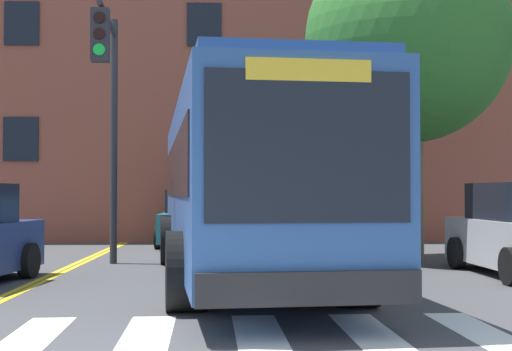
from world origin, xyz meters
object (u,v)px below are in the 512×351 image
(traffic_light_overhead, at_px, (109,92))
(street_tree_curbside_large, at_px, (408,42))
(city_bus, at_px, (240,182))
(car_teal_behind_bus, at_px, (196,220))

(traffic_light_overhead, relative_size, street_tree_curbside_large, 0.72)
(city_bus, xyz_separation_m, street_tree_curbside_large, (4.00, 3.20, 3.36))
(street_tree_curbside_large, bearing_deg, traffic_light_overhead, -166.23)
(car_teal_behind_bus, xyz_separation_m, traffic_light_overhead, (-1.48, -6.67, 2.94))
(city_bus, distance_m, traffic_light_overhead, 3.69)
(car_teal_behind_bus, distance_m, traffic_light_overhead, 7.43)
(car_teal_behind_bus, distance_m, street_tree_curbside_large, 8.49)
(city_bus, height_order, car_teal_behind_bus, city_bus)
(city_bus, bearing_deg, traffic_light_overhead, 150.68)
(traffic_light_overhead, distance_m, street_tree_curbside_large, 7.10)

